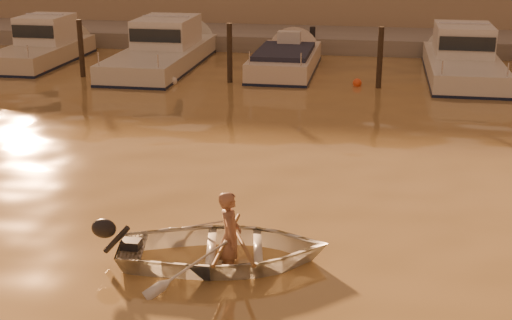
% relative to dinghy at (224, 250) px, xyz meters
% --- Properties ---
extents(ground_plane, '(160.00, 160.00, 0.00)m').
position_rel_dinghy_xyz_m(ground_plane, '(-2.48, -0.56, -0.23)').
color(ground_plane, olive).
rests_on(ground_plane, ground).
extents(dinghy, '(3.76, 3.00, 0.70)m').
position_rel_dinghy_xyz_m(dinghy, '(0.00, 0.00, 0.00)').
color(dinghy, silver).
rests_on(dinghy, ground_plane).
extents(person, '(0.46, 0.61, 1.51)m').
position_rel_dinghy_xyz_m(person, '(0.10, 0.02, 0.23)').
color(person, '#8F5F47').
rests_on(person, dinghy).
extents(outboard_motor, '(0.96, 0.56, 0.70)m').
position_rel_dinghy_xyz_m(outboard_motor, '(-1.47, -0.29, 0.05)').
color(outboard_motor, black).
rests_on(outboard_motor, dinghy).
extents(oar_port, '(0.88, 1.96, 0.13)m').
position_rel_dinghy_xyz_m(oar_port, '(0.25, 0.05, 0.19)').
color(oar_port, brown).
rests_on(oar_port, dinghy).
extents(oar_starboard, '(0.10, 2.10, 0.13)m').
position_rel_dinghy_xyz_m(oar_starboard, '(0.05, 0.01, 0.19)').
color(oar_starboard, brown).
rests_on(oar_starboard, dinghy).
extents(moored_boat_1, '(2.15, 6.44, 1.75)m').
position_rel_dinghy_xyz_m(moored_boat_1, '(-10.59, 15.44, 0.40)').
color(moored_boat_1, beige).
rests_on(moored_boat_1, ground_plane).
extents(moored_boat_2, '(2.53, 8.39, 1.75)m').
position_rel_dinghy_xyz_m(moored_boat_2, '(-5.76, 15.44, 0.40)').
color(moored_boat_2, beige).
rests_on(moored_boat_2, ground_plane).
extents(moored_boat_3, '(2.14, 6.16, 0.95)m').
position_rel_dinghy_xyz_m(moored_boat_3, '(-1.08, 15.44, -0.00)').
color(moored_boat_3, beige).
rests_on(moored_boat_3, ground_plane).
extents(moored_boat_4, '(2.43, 7.43, 1.75)m').
position_rel_dinghy_xyz_m(moored_boat_4, '(5.20, 15.44, 0.40)').
color(moored_boat_4, silver).
rests_on(moored_boat_4, ground_plane).
extents(piling_1, '(0.18, 0.18, 2.20)m').
position_rel_dinghy_xyz_m(piling_1, '(-7.98, 13.24, 0.67)').
color(piling_1, '#2D2319').
rests_on(piling_1, ground_plane).
extents(piling_2, '(0.18, 0.18, 2.20)m').
position_rel_dinghy_xyz_m(piling_2, '(-2.68, 13.24, 0.67)').
color(piling_2, '#2D2319').
rests_on(piling_2, ground_plane).
extents(piling_3, '(0.18, 0.18, 2.20)m').
position_rel_dinghy_xyz_m(piling_3, '(2.32, 13.24, 0.67)').
color(piling_3, '#2D2319').
rests_on(piling_3, ground_plane).
extents(fender_b, '(0.30, 0.30, 0.30)m').
position_rel_dinghy_xyz_m(fender_b, '(-9.66, 13.43, -0.13)').
color(fender_b, '#E74D1B').
rests_on(fender_b, ground_plane).
extents(fender_c, '(0.30, 0.30, 0.30)m').
position_rel_dinghy_xyz_m(fender_c, '(-4.52, 12.63, -0.13)').
color(fender_c, white).
rests_on(fender_c, ground_plane).
extents(fender_d, '(0.30, 0.30, 0.30)m').
position_rel_dinghy_xyz_m(fender_d, '(1.62, 13.42, -0.13)').
color(fender_d, '#EB4C1B').
rests_on(fender_d, ground_plane).
extents(fender_e, '(0.30, 0.30, 0.30)m').
position_rel_dinghy_xyz_m(fender_e, '(5.44, 12.95, -0.13)').
color(fender_e, silver).
rests_on(fender_e, ground_plane).
extents(quay, '(52.00, 4.00, 1.00)m').
position_rel_dinghy_xyz_m(quay, '(-2.48, 20.94, -0.08)').
color(quay, gray).
rests_on(quay, ground_plane).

